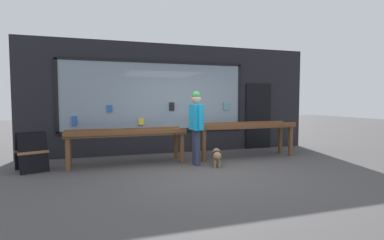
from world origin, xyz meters
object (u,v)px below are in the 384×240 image
at_px(display_table_left, 127,136).
at_px(person_browsing, 196,121).
at_px(display_table_right, 245,129).
at_px(small_dog, 217,155).
at_px(sandwich_board_sign, 32,152).

relative_size(display_table_left, person_browsing, 1.59).
height_order(display_table_left, person_browsing, person_browsing).
distance_m(display_table_right, small_dog, 1.53).
xyz_separation_m(small_dog, sandwich_board_sign, (-4.08, 0.81, 0.16)).
xyz_separation_m(display_table_right, person_browsing, (-1.61, -0.55, 0.28)).
xyz_separation_m(display_table_left, small_dog, (2.01, -0.83, -0.43)).
bearing_deg(display_table_right, small_dog, -144.87).
xyz_separation_m(display_table_left, display_table_right, (3.19, -0.00, 0.07)).
relative_size(small_dog, sandwich_board_sign, 0.69).
bearing_deg(person_browsing, sandwich_board_sign, 81.13).
xyz_separation_m(display_table_right, sandwich_board_sign, (-5.26, -0.02, -0.34)).
bearing_deg(person_browsing, display_table_left, 70.17).
relative_size(display_table_right, person_browsing, 1.59).
bearing_deg(sandwich_board_sign, person_browsing, -29.61).
distance_m(display_table_right, sandwich_board_sign, 5.27).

